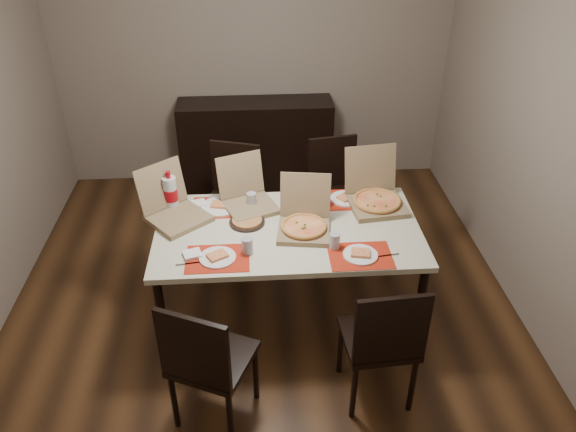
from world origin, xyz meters
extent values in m
cube|color=#472B16|center=(0.00, 0.00, -0.01)|extent=(3.80, 4.00, 0.02)
cube|color=gray|center=(0.00, 2.01, 1.30)|extent=(3.80, 0.02, 2.60)
cube|color=gray|center=(1.91, 0.00, 1.30)|extent=(0.02, 4.00, 2.60)
cube|color=black|center=(0.00, 1.78, 0.45)|extent=(1.50, 0.40, 0.90)
cube|color=beige|center=(0.19, -0.19, 0.73)|extent=(1.80, 1.00, 0.04)
cylinder|color=black|center=(-0.65, -0.63, 0.35)|extent=(0.06, 0.06, 0.71)
cylinder|color=black|center=(1.03, -0.63, 0.35)|extent=(0.06, 0.06, 0.71)
cylinder|color=black|center=(-0.65, 0.25, 0.35)|extent=(0.06, 0.06, 0.71)
cylinder|color=black|center=(1.03, 0.25, 0.35)|extent=(0.06, 0.06, 0.71)
cube|color=black|center=(-0.30, -1.06, 0.45)|extent=(0.56, 0.56, 0.04)
cube|color=black|center=(-0.38, -1.24, 0.70)|extent=(0.39, 0.20, 0.46)
cylinder|color=black|center=(-0.54, -1.15, 0.21)|extent=(0.04, 0.04, 0.43)
cylinder|color=black|center=(-0.21, -1.30, 0.21)|extent=(0.04, 0.04, 0.43)
cylinder|color=black|center=(-0.39, -0.82, 0.21)|extent=(0.04, 0.04, 0.43)
cylinder|color=black|center=(-0.07, -0.97, 0.21)|extent=(0.04, 0.04, 0.43)
cube|color=black|center=(0.68, -0.97, 0.45)|extent=(0.45, 0.45, 0.04)
cube|color=black|center=(0.69, -1.15, 0.70)|extent=(0.42, 0.06, 0.46)
cylinder|color=black|center=(0.51, -1.16, 0.21)|extent=(0.04, 0.04, 0.43)
cylinder|color=black|center=(0.87, -1.13, 0.21)|extent=(0.04, 0.04, 0.43)
cylinder|color=black|center=(0.48, -0.80, 0.21)|extent=(0.04, 0.04, 0.43)
cylinder|color=black|center=(0.84, -0.77, 0.21)|extent=(0.04, 0.04, 0.43)
cube|color=black|center=(-0.24, 0.63, 0.45)|extent=(0.52, 0.52, 0.04)
cube|color=black|center=(-0.18, 0.81, 0.70)|extent=(0.41, 0.15, 0.46)
cylinder|color=black|center=(-0.01, 0.75, 0.21)|extent=(0.04, 0.04, 0.43)
cylinder|color=black|center=(-0.36, 0.86, 0.21)|extent=(0.04, 0.04, 0.43)
cylinder|color=black|center=(-0.12, 0.41, 0.21)|extent=(0.04, 0.04, 0.43)
cylinder|color=black|center=(-0.46, 0.51, 0.21)|extent=(0.04, 0.04, 0.43)
cube|color=black|center=(0.66, 0.68, 0.45)|extent=(0.48, 0.48, 0.04)
cube|color=black|center=(0.63, 0.87, 0.70)|extent=(0.42, 0.10, 0.46)
cylinder|color=black|center=(0.81, 0.89, 0.21)|extent=(0.04, 0.04, 0.43)
cylinder|color=black|center=(0.46, 0.83, 0.21)|extent=(0.04, 0.04, 0.43)
cylinder|color=black|center=(0.87, 0.54, 0.21)|extent=(0.04, 0.04, 0.43)
cylinder|color=black|center=(0.52, 0.48, 0.21)|extent=(0.04, 0.04, 0.43)
cube|color=red|center=(-0.28, -0.51, 0.75)|extent=(0.40, 0.30, 0.00)
cylinder|color=white|center=(-0.28, -0.51, 0.76)|extent=(0.23, 0.23, 0.01)
cube|color=#FBD77D|center=(-0.28, -0.51, 0.78)|extent=(0.15, 0.14, 0.02)
cylinder|color=#A3A5AE|center=(-0.09, -0.46, 0.81)|extent=(0.07, 0.07, 0.11)
cube|color=#B2B2B7|center=(-0.44, -0.55, 0.75)|extent=(0.20, 0.04, 0.00)
cube|color=white|center=(-0.44, -0.47, 0.76)|extent=(0.13, 0.13, 0.02)
cube|color=red|center=(0.62, -0.54, 0.75)|extent=(0.40, 0.30, 0.00)
cylinder|color=white|center=(0.62, -0.54, 0.76)|extent=(0.22, 0.22, 0.01)
cube|color=#FBD77D|center=(0.62, -0.54, 0.78)|extent=(0.14, 0.11, 0.02)
cylinder|color=#A3A5AE|center=(0.47, -0.44, 0.81)|extent=(0.07, 0.07, 0.11)
cube|color=#B2B2B7|center=(0.77, -0.55, 0.75)|extent=(0.20, 0.04, 0.00)
cube|color=red|center=(-0.28, 0.11, 0.75)|extent=(0.40, 0.30, 0.00)
cylinder|color=white|center=(-0.28, 0.11, 0.76)|extent=(0.28, 0.28, 0.01)
cube|color=#FBD77D|center=(-0.28, 0.11, 0.78)|extent=(0.14, 0.11, 0.02)
cylinder|color=#A3A5AE|center=(-0.06, 0.11, 0.81)|extent=(0.07, 0.07, 0.11)
cube|color=#B2B2B7|center=(-0.41, 0.14, 0.75)|extent=(0.20, 0.04, 0.00)
cube|color=white|center=(-0.44, 0.15, 0.76)|extent=(0.13, 0.13, 0.02)
cube|color=red|center=(0.64, 0.16, 0.75)|extent=(0.40, 0.30, 0.00)
cylinder|color=white|center=(0.64, 0.16, 0.76)|extent=(0.23, 0.23, 0.01)
cube|color=#FBD77D|center=(0.64, 0.16, 0.78)|extent=(0.15, 0.14, 0.02)
cylinder|color=#A3A5AE|center=(0.48, 0.08, 0.81)|extent=(0.07, 0.07, 0.11)
cube|color=#B2B2B7|center=(0.78, 0.16, 0.75)|extent=(0.20, 0.04, 0.00)
cube|color=white|center=(0.23, -0.23, 0.76)|extent=(0.16, 0.16, 0.02)
cube|color=olive|center=(0.29, -0.25, 0.77)|extent=(0.39, 0.39, 0.03)
cube|color=olive|center=(0.31, -0.08, 0.94)|extent=(0.35, 0.12, 0.31)
cylinder|color=#FBD77D|center=(0.29, -0.25, 0.79)|extent=(0.33, 0.33, 0.02)
cube|color=olive|center=(0.84, 0.04, 0.77)|extent=(0.43, 0.43, 0.04)
cube|color=olive|center=(0.82, 0.23, 0.96)|extent=(0.39, 0.13, 0.35)
cylinder|color=#FBD77D|center=(0.84, 0.04, 0.80)|extent=(0.37, 0.37, 0.02)
cube|color=olive|center=(-0.57, -0.04, 0.77)|extent=(0.51, 0.51, 0.04)
cube|color=olive|center=(-0.68, 0.10, 0.95)|extent=(0.33, 0.29, 0.33)
cube|color=olive|center=(-0.07, 0.08, 0.77)|extent=(0.45, 0.45, 0.03)
cube|color=olive|center=(-0.13, 0.24, 0.94)|extent=(0.35, 0.20, 0.31)
cylinder|color=black|center=(-0.09, -0.11, 0.76)|extent=(0.25, 0.25, 0.01)
cylinder|color=tan|center=(-0.09, -0.11, 0.77)|extent=(0.21, 0.21, 0.02)
imported|color=white|center=(0.34, 0.00, 0.76)|extent=(0.13, 0.13, 0.03)
cylinder|color=silver|center=(-0.62, 0.11, 0.88)|extent=(0.10, 0.10, 0.25)
cylinder|color=#A30711|center=(-0.62, 0.11, 0.87)|extent=(0.10, 0.10, 0.09)
cylinder|color=#A30711|center=(-0.62, 0.11, 1.03)|extent=(0.03, 0.03, 0.05)
camera|label=1|loc=(-0.03, -3.36, 2.88)|focal=35.00mm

